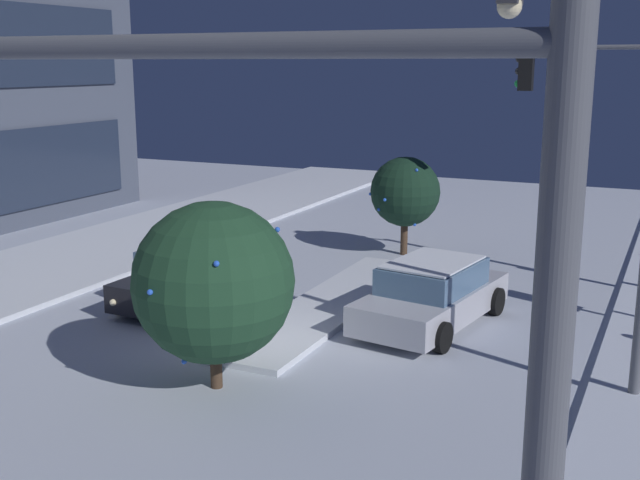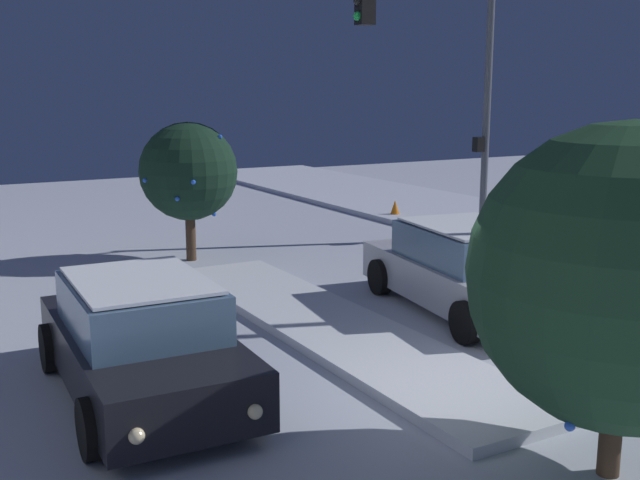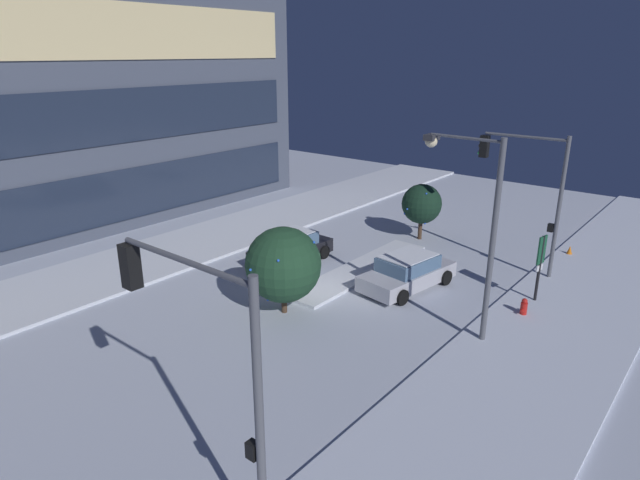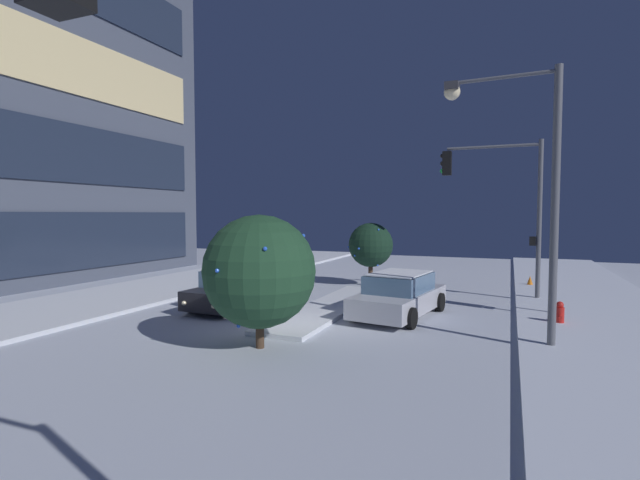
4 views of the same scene
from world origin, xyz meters
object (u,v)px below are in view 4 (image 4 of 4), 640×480
at_px(parking_info_sign, 554,263).
at_px(decorated_tree_left_of_median, 259,271).
at_px(decorated_tree_median, 371,245).
at_px(construction_cone, 530,282).
at_px(car_near, 399,295).
at_px(car_far, 236,289).
at_px(fire_hydrant, 560,315).
at_px(traffic_light_corner_near_right, 501,192).
at_px(street_lamp_arched, 521,166).
at_px(traffic_light_corner_near_left, 396,67).

bearing_deg(parking_info_sign, decorated_tree_left_of_median, 53.32).
height_order(decorated_tree_median, decorated_tree_left_of_median, decorated_tree_left_of_median).
bearing_deg(construction_cone, decorated_tree_left_of_median, 153.03).
xyz_separation_m(car_near, parking_info_sign, (1.93, -4.84, 1.12)).
relative_size(car_near, parking_info_sign, 1.67).
height_order(car_far, fire_hydrant, car_far).
bearing_deg(decorated_tree_left_of_median, car_far, 39.17).
height_order(traffic_light_corner_near_right, decorated_tree_left_of_median, traffic_light_corner_near_right).
bearing_deg(car_near, street_lamp_arched, -114.48).
height_order(car_near, traffic_light_corner_near_right, traffic_light_corner_near_right).
xyz_separation_m(car_near, traffic_light_corner_near_left, (-13.29, -2.93, 3.47)).
distance_m(traffic_light_corner_near_left, fire_hydrant, 14.33).
xyz_separation_m(fire_hydrant, parking_info_sign, (1.54, 0.07, 1.45)).
relative_size(traffic_light_corner_near_left, decorated_tree_left_of_median, 1.76).
distance_m(fire_hydrant, construction_cone, 8.05).
distance_m(decorated_tree_median, construction_cone, 7.70).
distance_m(car_near, street_lamp_arched, 5.93).
bearing_deg(fire_hydrant, decorated_tree_median, 53.55).
height_order(car_far, traffic_light_corner_near_left, traffic_light_corner_near_left).
bearing_deg(fire_hydrant, decorated_tree_left_of_median, 126.47).
relative_size(car_far, decorated_tree_median, 1.44).
relative_size(car_near, traffic_light_corner_near_left, 0.79).
bearing_deg(decorated_tree_left_of_median, street_lamp_arched, -66.23).
xyz_separation_m(car_near, street_lamp_arched, (-2.38, -3.66, 4.01)).
height_order(car_near, construction_cone, car_near).
relative_size(car_far, construction_cone, 7.96).
xyz_separation_m(car_near, traffic_light_corner_near_right, (4.78, -3.06, 3.64)).
xyz_separation_m(car_far, decorated_tree_left_of_median, (-4.19, -3.41, 1.29)).
relative_size(decorated_tree_median, decorated_tree_left_of_median, 0.88).
bearing_deg(street_lamp_arched, decorated_tree_median, -48.97).
xyz_separation_m(fire_hydrant, construction_cone, (8.03, 0.55, -0.10)).
height_order(parking_info_sign, construction_cone, parking_info_sign).
relative_size(traffic_light_corner_near_left, decorated_tree_median, 2.01).
xyz_separation_m(traffic_light_corner_near_right, street_lamp_arched, (-7.16, -0.60, 0.37)).
height_order(street_lamp_arched, construction_cone, street_lamp_arched).
distance_m(fire_hydrant, parking_info_sign, 2.12).
height_order(fire_hydrant, decorated_tree_left_of_median, decorated_tree_left_of_median).
bearing_deg(traffic_light_corner_near_right, decorated_tree_median, -12.44).
height_order(traffic_light_corner_near_right, street_lamp_arched, street_lamp_arched).
distance_m(street_lamp_arched, decorated_tree_left_of_median, 7.28).
height_order(street_lamp_arched, decorated_tree_median, street_lamp_arched).
height_order(car_far, parking_info_sign, parking_info_sign).
xyz_separation_m(fire_hydrant, decorated_tree_left_of_median, (-5.49, 7.43, 1.62)).
bearing_deg(street_lamp_arched, fire_hydrant, -110.57).
bearing_deg(parking_info_sign, car_near, 31.36).
distance_m(parking_info_sign, construction_cone, 6.69).
bearing_deg(decorated_tree_left_of_median, fire_hydrant, -53.53).
distance_m(car_near, traffic_light_corner_near_right, 6.74).
xyz_separation_m(traffic_light_corner_near_left, decorated_tree_median, (19.36, 5.71, -2.21)).
height_order(street_lamp_arched, parking_info_sign, street_lamp_arched).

